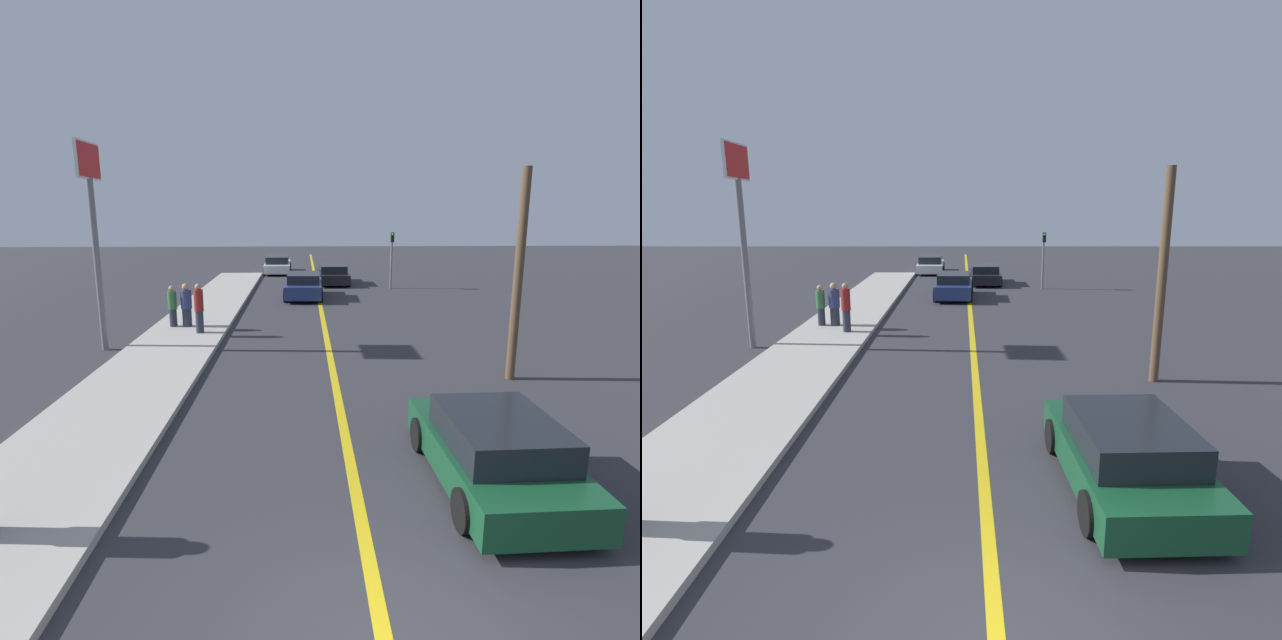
# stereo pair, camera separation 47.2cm
# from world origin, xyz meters

# --- Properties ---
(road_center_line) EXTENTS (0.20, 60.00, 0.01)m
(road_center_line) POSITION_xyz_m (0.00, 18.00, 0.00)
(road_center_line) COLOR gold
(road_center_line) RESTS_ON ground_plane
(sidewalk_left) EXTENTS (2.91, 31.39, 0.15)m
(sidewalk_left) POSITION_xyz_m (-5.16, 15.70, 0.07)
(sidewalk_left) COLOR #ADA89E
(sidewalk_left) RESTS_ON ground_plane
(car_near_right_lane) EXTENTS (2.09, 4.03, 1.27)m
(car_near_right_lane) POSITION_xyz_m (2.29, 3.34, 0.61)
(car_near_right_lane) COLOR #144728
(car_near_right_lane) RESTS_ON ground_plane
(car_ahead_center) EXTENTS (2.06, 4.18, 1.32)m
(car_ahead_center) POSITION_xyz_m (-0.78, 21.67, 0.65)
(car_ahead_center) COLOR navy
(car_ahead_center) RESTS_ON ground_plane
(car_far_distant) EXTENTS (1.98, 4.13, 1.20)m
(car_far_distant) POSITION_xyz_m (1.05, 26.79, 0.59)
(car_far_distant) COLOR black
(car_far_distant) RESTS_ON ground_plane
(car_parked_left_lot) EXTENTS (1.98, 4.69, 1.26)m
(car_parked_left_lot) POSITION_xyz_m (-2.67, 32.47, 0.61)
(car_parked_left_lot) COLOR silver
(car_parked_left_lot) RESTS_ON ground_plane
(pedestrian_mid_group) EXTENTS (0.33, 0.33, 1.79)m
(pedestrian_mid_group) POSITION_xyz_m (-4.58, 13.62, 1.05)
(pedestrian_mid_group) COLOR #282D3D
(pedestrian_mid_group) RESTS_ON sidewalk_left
(pedestrian_far_standing) EXTENTS (0.41, 0.41, 1.66)m
(pedestrian_far_standing) POSITION_xyz_m (-5.27, 14.66, 0.97)
(pedestrian_far_standing) COLOR #282D3D
(pedestrian_far_standing) RESTS_ON sidewalk_left
(pedestrian_by_sign) EXTENTS (0.33, 0.33, 1.57)m
(pedestrian_by_sign) POSITION_xyz_m (-5.80, 14.66, 0.93)
(pedestrian_by_sign) COLOR #282D3D
(pedestrian_by_sign) RESTS_ON sidewalk_left
(traffic_light) EXTENTS (0.18, 0.40, 3.26)m
(traffic_light) POSITION_xyz_m (4.32, 24.68, 2.05)
(traffic_light) COLOR slate
(traffic_light) RESTS_ON ground_plane
(roadside_sign) EXTENTS (0.20, 1.67, 6.54)m
(roadside_sign) POSITION_xyz_m (-7.36, 11.96, 4.72)
(roadside_sign) COLOR slate
(roadside_sign) RESTS_ON ground_plane
(utility_pole) EXTENTS (0.24, 0.24, 5.57)m
(utility_pole) POSITION_xyz_m (4.79, 8.63, 2.79)
(utility_pole) COLOR brown
(utility_pole) RESTS_ON ground_plane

